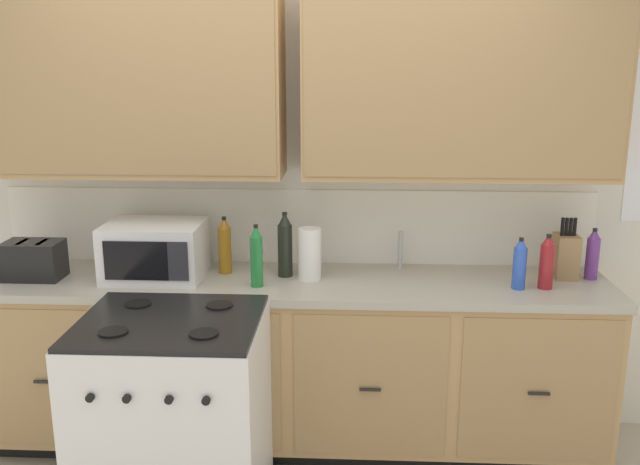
% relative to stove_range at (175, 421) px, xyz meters
% --- Properties ---
extents(wall_unit, '(4.33, 0.40, 2.50)m').
position_rel_stove_range_xyz_m(wall_unit, '(0.46, 0.83, 1.19)').
color(wall_unit, silver).
rests_on(wall_unit, ground_plane).
extents(counter_run, '(3.16, 0.64, 0.92)m').
position_rel_stove_range_xyz_m(counter_run, '(0.46, 0.63, 0.00)').
color(counter_run, black).
rests_on(counter_run, ground_plane).
extents(stove_range, '(0.76, 0.68, 0.95)m').
position_rel_stove_range_xyz_m(stove_range, '(0.00, 0.00, 0.00)').
color(stove_range, white).
rests_on(stove_range, ground_plane).
extents(microwave, '(0.48, 0.37, 0.28)m').
position_rel_stove_range_xyz_m(microwave, '(-0.23, 0.62, 0.59)').
color(microwave, white).
rests_on(microwave, counter_run).
extents(toaster, '(0.28, 0.18, 0.19)m').
position_rel_stove_range_xyz_m(toaster, '(-0.83, 0.58, 0.54)').
color(toaster, black).
rests_on(toaster, counter_run).
extents(knife_block, '(0.11, 0.14, 0.31)m').
position_rel_stove_range_xyz_m(knife_block, '(1.82, 0.73, 0.56)').
color(knife_block, '#9C794E').
rests_on(knife_block, counter_run).
extents(sink_faucet, '(0.02, 0.02, 0.20)m').
position_rel_stove_range_xyz_m(sink_faucet, '(1.01, 0.84, 0.55)').
color(sink_faucet, '#B2B5BA').
rests_on(sink_faucet, counter_run).
extents(paper_towel_roll, '(0.12, 0.12, 0.26)m').
position_rel_stove_range_xyz_m(paper_towel_roll, '(0.54, 0.64, 0.58)').
color(paper_towel_roll, white).
rests_on(paper_towel_roll, counter_run).
extents(bottle_blue, '(0.06, 0.06, 0.25)m').
position_rel_stove_range_xyz_m(bottle_blue, '(1.55, 0.54, 0.57)').
color(bottle_blue, blue).
rests_on(bottle_blue, counter_run).
extents(bottle_dark, '(0.07, 0.07, 0.33)m').
position_rel_stove_range_xyz_m(bottle_dark, '(0.42, 0.68, 0.61)').
color(bottle_dark, black).
rests_on(bottle_dark, counter_run).
extents(bottle_green, '(0.06, 0.06, 0.31)m').
position_rel_stove_range_xyz_m(bottle_green, '(0.30, 0.51, 0.60)').
color(bottle_green, '#237A38').
rests_on(bottle_green, counter_run).
extents(bottle_violet, '(0.06, 0.06, 0.26)m').
position_rel_stove_range_xyz_m(bottle_violet, '(1.95, 0.71, 0.57)').
color(bottle_violet, '#663384').
rests_on(bottle_violet, counter_run).
extents(bottle_red, '(0.07, 0.07, 0.27)m').
position_rel_stove_range_xyz_m(bottle_red, '(1.68, 0.55, 0.58)').
color(bottle_red, maroon).
rests_on(bottle_red, counter_run).
extents(bottle_amber, '(0.07, 0.07, 0.29)m').
position_rel_stove_range_xyz_m(bottle_amber, '(0.10, 0.72, 0.59)').
color(bottle_amber, '#9E6619').
rests_on(bottle_amber, counter_run).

